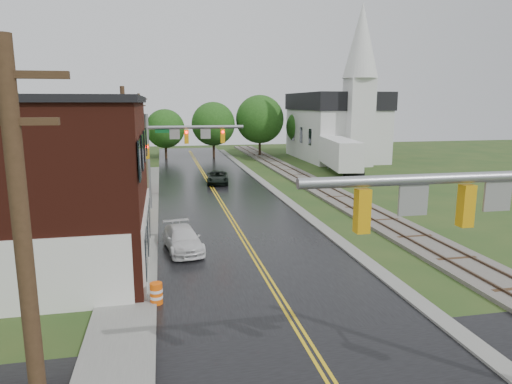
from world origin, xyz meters
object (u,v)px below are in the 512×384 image
object	(u,v)px
traffic_signal_far	(177,144)
suv_dark	(218,178)
traffic_signal_near	(491,225)
utility_pole_c	(140,133)
pickup_white	(183,239)
construction_barrel	(156,294)
church	(338,118)
utility_pole_a	(29,304)
tree_left_c	(65,139)
tree_left_e	(122,132)
semi_trailer	(338,152)
utility_pole_b	(126,156)

from	to	relation	value
traffic_signal_far	suv_dark	distance (m)	11.98
traffic_signal_near	utility_pole_c	xyz separation A→B (m)	(-10.27, 42.00, -0.25)
traffic_signal_near	traffic_signal_far	xyz separation A→B (m)	(-6.94, 25.00, 0.01)
pickup_white	construction_barrel	distance (m)	6.82
church	utility_pole_a	distance (m)	60.06
tree_left_c	pickup_white	distance (m)	25.66
church	construction_barrel	distance (m)	50.66
church	pickup_white	distance (m)	44.26
utility_pole_c	tree_left_e	xyz separation A→B (m)	(-2.05, 1.90, 0.09)
tree_left_c	semi_trailer	bearing A→B (deg)	4.56
traffic_signal_near	utility_pole_a	bearing A→B (deg)	-168.98
semi_trailer	traffic_signal_near	bearing A→B (deg)	-106.71
pickup_white	traffic_signal_far	bearing A→B (deg)	81.20
traffic_signal_far	suv_dark	xyz separation A→B (m)	(4.27, 10.31, -4.35)
utility_pole_c	suv_dark	size ratio (longest dim) A/B	2.01
traffic_signal_far	tree_left_e	xyz separation A→B (m)	(-5.38, 18.90, -0.16)
traffic_signal_far	utility_pole_c	bearing A→B (deg)	101.09
utility_pole_c	tree_left_e	distance (m)	2.79
utility_pole_a	semi_trailer	size ratio (longest dim) A/B	0.71
utility_pole_c	semi_trailer	distance (m)	22.55
tree_left_e	utility_pole_b	bearing A→B (deg)	-85.10
utility_pole_b	tree_left_e	xyz separation A→B (m)	(-2.05, 23.90, 0.09)
semi_trailer	tree_left_e	bearing A→B (deg)	171.48
tree_left_e	pickup_white	size ratio (longest dim) A/B	1.86
church	tree_left_e	size ratio (longest dim) A/B	2.45
tree_left_c	traffic_signal_near	bearing A→B (deg)	-65.44
traffic_signal_near	pickup_white	size ratio (longest dim) A/B	1.67
utility_pole_a	construction_barrel	size ratio (longest dim) A/B	10.04
traffic_signal_far	utility_pole_a	distance (m)	27.20
utility_pole_a	suv_dark	xyz separation A→B (m)	(7.60, 37.31, -4.10)
semi_trailer	traffic_signal_far	bearing A→B (deg)	-141.29
church	semi_trailer	world-z (taller)	church
tree_left_c	construction_barrel	distance (m)	31.44
traffic_signal_near	tree_left_c	world-z (taller)	tree_left_c
utility_pole_b	tree_left_e	size ratio (longest dim) A/B	1.10
traffic_signal_far	traffic_signal_near	bearing A→B (deg)	-74.48
traffic_signal_near	construction_barrel	size ratio (longest dim) A/B	8.19
suv_dark	pickup_white	size ratio (longest dim) A/B	1.02
traffic_signal_far	suv_dark	world-z (taller)	traffic_signal_far
church	utility_pole_b	world-z (taller)	church
tree_left_e	pickup_white	distance (m)	29.97
utility_pole_b	utility_pole_c	world-z (taller)	same
suv_dark	construction_barrel	distance (m)	27.92
utility_pole_a	tree_left_c	world-z (taller)	utility_pole_a
utility_pole_b	semi_trailer	bearing A→B (deg)	42.16
traffic_signal_near	utility_pole_c	size ratio (longest dim) A/B	0.82
traffic_signal_near	utility_pole_a	xyz separation A→B (m)	(-10.27, -2.00, -0.25)
traffic_signal_near	tree_left_e	size ratio (longest dim) A/B	0.90
church	traffic_signal_near	xyz separation A→B (m)	(-16.53, -51.74, -0.87)
church	utility_pole_b	xyz separation A→B (m)	(-26.80, -31.74, -1.11)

